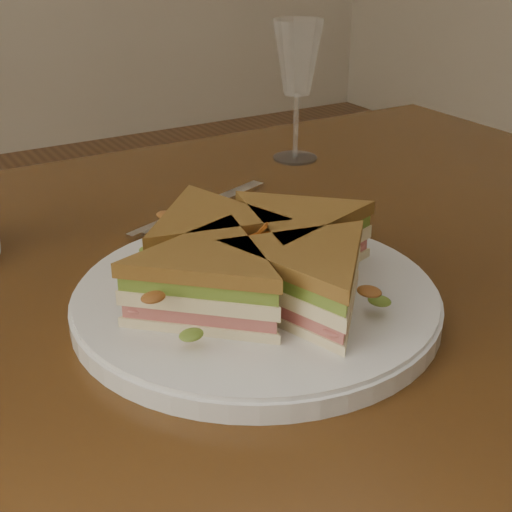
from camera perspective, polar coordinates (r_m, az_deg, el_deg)
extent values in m
cube|color=#361E0C|center=(0.69, -2.32, -2.13)|extent=(1.20, 0.80, 0.04)
cylinder|color=#311D0E|center=(1.40, 10.78, -4.92)|extent=(0.06, 0.06, 0.71)
cylinder|color=white|center=(0.60, 0.00, -3.60)|extent=(0.31, 0.31, 0.02)
cube|color=silver|center=(0.70, -4.81, 0.12)|extent=(0.11, 0.08, 0.00)
ellipsoid|color=silver|center=(0.63, -9.20, -2.95)|extent=(0.05, 0.03, 0.01)
cube|color=silver|center=(0.82, -4.15, 3.93)|extent=(0.19, 0.09, 0.00)
cube|color=silver|center=(0.76, -8.73, 1.99)|extent=(0.05, 0.03, 0.00)
cylinder|color=white|center=(0.99, 3.15, 7.84)|extent=(0.06, 0.06, 0.00)
cylinder|color=white|center=(0.98, 3.21, 10.35)|extent=(0.01, 0.01, 0.09)
cone|color=white|center=(0.96, 3.35, 15.58)|extent=(0.07, 0.07, 0.09)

